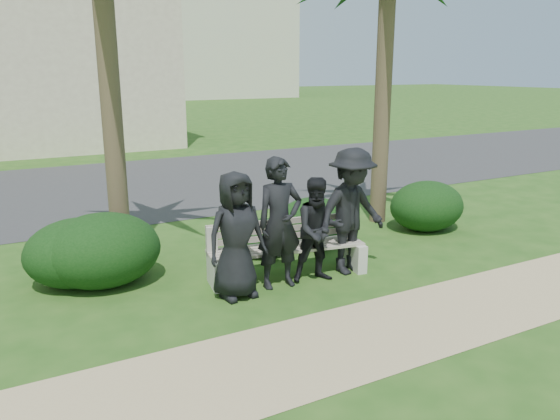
# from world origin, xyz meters

# --- Properties ---
(ground) EXTENTS (160.00, 160.00, 0.00)m
(ground) POSITION_xyz_m (0.00, 0.00, 0.00)
(ground) COLOR #224D16
(ground) RESTS_ON ground
(footpath) EXTENTS (30.00, 1.60, 0.01)m
(footpath) POSITION_xyz_m (0.00, -1.80, 0.00)
(footpath) COLOR tan
(footpath) RESTS_ON ground
(asphalt_street) EXTENTS (160.00, 8.00, 0.01)m
(asphalt_street) POSITION_xyz_m (0.00, 8.00, 0.00)
(asphalt_street) COLOR #2D2D30
(asphalt_street) RESTS_ON ground
(stucco_bldg_right) EXTENTS (8.40, 8.40, 7.30)m
(stucco_bldg_right) POSITION_xyz_m (-1.00, 18.00, 3.66)
(stucco_bldg_right) COLOR beige
(stucco_bldg_right) RESTS_ON ground
(park_bench) EXTENTS (2.43, 0.91, 0.82)m
(park_bench) POSITION_xyz_m (-0.26, 0.29, 0.37)
(park_bench) COLOR #AFA192
(park_bench) RESTS_ON ground
(man_a) EXTENTS (0.88, 0.60, 1.72)m
(man_a) POSITION_xyz_m (-1.20, -0.02, 0.86)
(man_a) COLOR black
(man_a) RESTS_ON ground
(man_b) EXTENTS (0.69, 0.47, 1.85)m
(man_b) POSITION_xyz_m (-0.53, 0.03, 0.93)
(man_b) COLOR black
(man_b) RESTS_ON ground
(man_c) EXTENTS (0.85, 0.73, 1.53)m
(man_c) POSITION_xyz_m (0.06, -0.06, 0.77)
(man_c) COLOR black
(man_c) RESTS_ON ground
(man_d) EXTENTS (1.30, 0.84, 1.90)m
(man_d) POSITION_xyz_m (0.68, 0.00, 0.95)
(man_d) COLOR black
(man_d) RESTS_ON ground
(hedge_a) EXTENTS (1.52, 1.26, 0.99)m
(hedge_a) POSITION_xyz_m (-2.98, 1.48, 0.50)
(hedge_a) COLOR black
(hedge_a) RESTS_ON ground
(hedge_b) EXTENTS (1.64, 1.36, 1.07)m
(hedge_b) POSITION_xyz_m (-2.70, 1.31, 0.54)
(hedge_b) COLOR black
(hedge_b) RESTS_ON ground
(hedge_c) EXTENTS (0.97, 0.80, 0.63)m
(hedge_c) POSITION_xyz_m (-0.11, 1.33, 0.32)
(hedge_c) COLOR black
(hedge_c) RESTS_ON ground
(hedge_d) EXTENTS (1.34, 1.11, 0.87)m
(hedge_d) POSITION_xyz_m (0.88, 1.39, 0.44)
(hedge_d) COLOR black
(hedge_d) RESTS_ON ground
(hedge_e) EXTENTS (1.17, 0.97, 0.77)m
(hedge_e) POSITION_xyz_m (1.11, 1.52, 0.38)
(hedge_e) COLOR black
(hedge_e) RESTS_ON ground
(hedge_f) EXTENTS (1.49, 1.23, 0.97)m
(hedge_f) POSITION_xyz_m (3.32, 1.18, 0.48)
(hedge_f) COLOR black
(hedge_f) RESTS_ON ground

